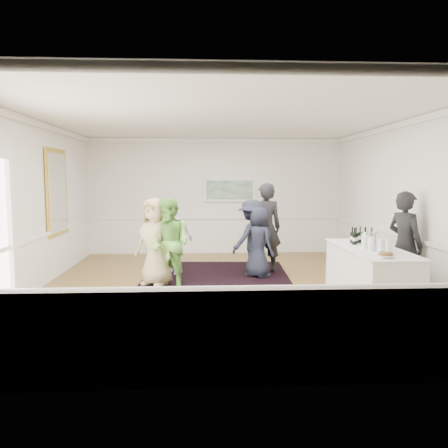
{
  "coord_description": "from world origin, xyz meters",
  "views": [
    {
      "loc": [
        -0.37,
        -8.19,
        2.1
      ],
      "look_at": [
        0.06,
        0.2,
        1.22
      ],
      "focal_mm": 35.0,
      "sensor_mm": 36.0,
      "label": 1
    }
  ],
  "objects": [
    {
      "name": "floor",
      "position": [
        0.0,
        0.0,
        0.0
      ],
      "size": [
        8.0,
        8.0,
        0.0
      ],
      "primitive_type": "plane",
      "color": "olive",
      "rests_on": "ground"
    },
    {
      "name": "ceiling",
      "position": [
        0.0,
        0.0,
        3.2
      ],
      "size": [
        7.0,
        8.0,
        0.02
      ],
      "primitive_type": "cube",
      "color": "white",
      "rests_on": "wall_back"
    },
    {
      "name": "wall_left",
      "position": [
        -3.5,
        0.0,
        1.6
      ],
      "size": [
        0.02,
        8.0,
        3.2
      ],
      "primitive_type": "cube",
      "color": "white",
      "rests_on": "floor"
    },
    {
      "name": "wall_right",
      "position": [
        3.5,
        0.0,
        1.6
      ],
      "size": [
        0.02,
        8.0,
        3.2
      ],
      "primitive_type": "cube",
      "color": "white",
      "rests_on": "floor"
    },
    {
      "name": "wall_back",
      "position": [
        0.0,
        4.0,
        1.6
      ],
      "size": [
        7.0,
        0.02,
        3.2
      ],
      "primitive_type": "cube",
      "color": "white",
      "rests_on": "floor"
    },
    {
      "name": "wall_front",
      "position": [
        0.0,
        -4.0,
        1.6
      ],
      "size": [
        7.0,
        0.02,
        3.2
      ],
      "primitive_type": "cube",
      "color": "white",
      "rests_on": "floor"
    },
    {
      "name": "wainscoting",
      "position": [
        0.0,
        0.0,
        0.5
      ],
      "size": [
        7.0,
        8.0,
        1.0
      ],
      "primitive_type": null,
      "color": "white",
      "rests_on": "floor"
    },
    {
      "name": "mirror",
      "position": [
        -3.45,
        1.3,
        1.8
      ],
      "size": [
        0.05,
        1.25,
        1.85
      ],
      "color": "gold",
      "rests_on": "wall_left"
    },
    {
      "name": "landscape_painting",
      "position": [
        0.4,
        3.95,
        1.78
      ],
      "size": [
        1.44,
        0.06,
        0.66
      ],
      "color": "white",
      "rests_on": "wall_back"
    },
    {
      "name": "area_rug",
      "position": [
        -0.08,
        0.58,
        0.01
      ],
      "size": [
        3.27,
        4.17,
        0.02
      ],
      "primitive_type": "cube",
      "rotation": [
        0.0,
        0.0,
        -0.06
      ],
      "color": "black",
      "rests_on": "floor"
    },
    {
      "name": "serving_table",
      "position": [
        2.44,
        -1.15,
        0.48
      ],
      "size": [
        0.89,
        2.34,
        0.95
      ],
      "color": "white",
      "rests_on": "floor"
    },
    {
      "name": "bartender",
      "position": [
        3.2,
        -0.76,
        0.94
      ],
      "size": [
        0.7,
        0.81,
        1.88
      ],
      "primitive_type": "imported",
      "rotation": [
        0.0,
        0.0,
        2.01
      ],
      "color": "black",
      "rests_on": "floor"
    },
    {
      "name": "guest_tan",
      "position": [
        -1.29,
        0.32,
        0.86
      ],
      "size": [
        1.01,
        0.91,
        1.72
      ],
      "primitive_type": "imported",
      "rotation": [
        0.0,
        0.0,
        -0.57
      ],
      "color": "tan",
      "rests_on": "floor"
    },
    {
      "name": "guest_green",
      "position": [
        -0.98,
        0.07,
        0.87
      ],
      "size": [
        1.07,
        1.03,
        1.74
      ],
      "primitive_type": "imported",
      "rotation": [
        0.0,
        0.0,
        -0.64
      ],
      "color": "#6AB548",
      "rests_on": "floor"
    },
    {
      "name": "guest_lilac",
      "position": [
        -1.02,
        1.28,
        0.81
      ],
      "size": [
        1.03,
        0.78,
        1.63
      ],
      "primitive_type": "imported",
      "rotation": [
        0.0,
        0.0,
        2.68
      ],
      "color": "silver",
      "rests_on": "floor"
    },
    {
      "name": "guest_dark_a",
      "position": [
        0.72,
        1.13,
        0.82
      ],
      "size": [
        1.21,
        1.14,
        1.64
      ],
      "primitive_type": "imported",
      "rotation": [
        0.0,
        0.0,
        3.83
      ],
      "color": "black",
      "rests_on": "floor"
    },
    {
      "name": "guest_dark_b",
      "position": [
        1.04,
        1.4,
        1.0
      ],
      "size": [
        0.76,
        0.52,
        2.0
      ],
      "primitive_type": "imported",
      "rotation": [
        0.0,
        0.0,
        3.2
      ],
      "color": "black",
      "rests_on": "floor"
    },
    {
      "name": "guest_navy",
      "position": [
        0.83,
        0.93,
        0.75
      ],
      "size": [
        0.82,
        0.87,
        1.5
      ],
      "primitive_type": "imported",
      "rotation": [
        0.0,
        0.0,
        2.2
      ],
      "color": "black",
      "rests_on": "floor"
    },
    {
      "name": "wine_bottles",
      "position": [
        2.44,
        -0.66,
        1.1
      ],
      "size": [
        0.41,
        0.27,
        0.31
      ],
      "color": "black",
      "rests_on": "serving_table"
    },
    {
      "name": "juice_pitchers",
      "position": [
        2.42,
        -1.49,
        1.07
      ],
      "size": [
        0.36,
        0.62,
        0.24
      ],
      "color": "#76B340",
      "rests_on": "serving_table"
    },
    {
      "name": "ice_bucket",
      "position": [
        2.45,
        -1.01,
        1.06
      ],
      "size": [
        0.26,
        0.26,
        0.25
      ],
      "primitive_type": "cylinder",
      "color": "silver",
      "rests_on": "serving_table"
    },
    {
      "name": "nut_bowl",
      "position": [
        2.31,
        -2.05,
        0.98
      ],
      "size": [
        0.24,
        0.24,
        0.07
      ],
      "color": "white",
      "rests_on": "serving_table"
    }
  ]
}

